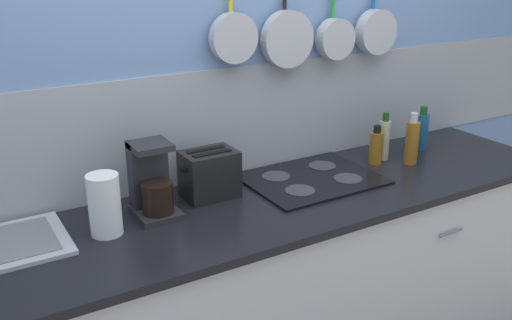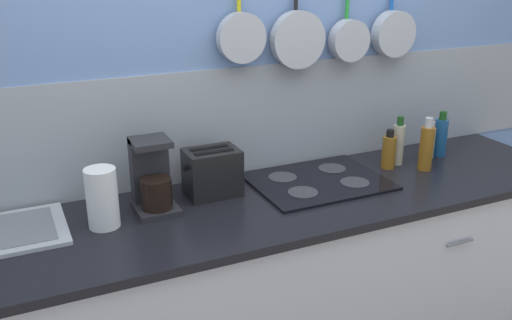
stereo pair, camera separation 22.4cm
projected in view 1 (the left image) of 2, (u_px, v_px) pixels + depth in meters
wall_back at (231, 97)px, 2.54m from camera, size 7.20×0.15×2.60m
cabinet_base at (274, 299)px, 2.52m from camera, size 2.82×0.66×0.89m
countertop at (275, 203)px, 2.36m from camera, size 2.86×0.68×0.03m
paper_towel_roll at (105, 205)px, 2.03m from camera, size 0.12×0.12×0.23m
coffee_maker at (152, 184)px, 2.19m from camera, size 0.16×0.19×0.29m
toaster at (209, 174)px, 2.35m from camera, size 0.24×0.16×0.20m
cooktop at (311, 179)px, 2.55m from camera, size 0.58×0.46×0.01m
bottle_vinegar at (376, 147)px, 2.73m from camera, size 0.06×0.06×0.19m
bottle_cooking_wine at (384, 139)px, 2.77m from camera, size 0.05×0.05×0.24m
bottle_hot_sauce at (412, 141)px, 2.71m from camera, size 0.06×0.06×0.25m
bottle_dish_soap at (410, 143)px, 2.82m from camera, size 0.05×0.05×0.16m
bottle_olive_oil at (412, 136)px, 2.88m from camera, size 0.05×0.05×0.18m
bottle_sesame_oil at (422, 131)px, 2.91m from camera, size 0.06×0.06×0.23m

